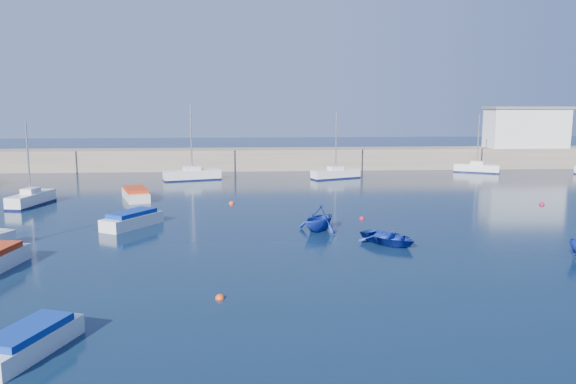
{
  "coord_description": "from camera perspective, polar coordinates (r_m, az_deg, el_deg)",
  "views": [
    {
      "loc": [
        -5.76,
        -25.22,
        8.54
      ],
      "look_at": [
        -2.97,
        17.62,
        1.6
      ],
      "focal_mm": 35.0,
      "sensor_mm": 36.0,
      "label": 1
    }
  ],
  "objects": [
    {
      "name": "back_wall",
      "position": [
        71.82,
        0.89,
        3.39
      ],
      "size": [
        96.0,
        4.5,
        2.6
      ],
      "primitive_type": "cube",
      "color": "gray",
      "rests_on": "ground"
    },
    {
      "name": "motorboat_2",
      "position": [
        51.21,
        -15.23,
        -0.18
      ],
      "size": [
        3.35,
        5.4,
        1.05
      ],
      "rotation": [
        0.0,
        0.0,
        0.33
      ],
      "color": "silver",
      "rests_on": "ground"
    },
    {
      "name": "motorboat_3",
      "position": [
        21.72,
        -24.81,
        -13.56
      ],
      "size": [
        2.72,
        4.37,
        0.97
      ],
      "rotation": [
        0.0,
        0.0,
        -0.33
      ],
      "color": "silver",
      "rests_on": "ground"
    },
    {
      "name": "sailboat_7",
      "position": [
        72.09,
        18.62,
        2.34
      ],
      "size": [
        5.33,
        3.71,
        7.01
      ],
      "rotation": [
        0.0,
        0.0,
        1.09
      ],
      "color": "silver",
      "rests_on": "ground"
    },
    {
      "name": "harbor_office",
      "position": [
        79.77,
        23.04,
        5.98
      ],
      "size": [
        10.0,
        4.0,
        5.0
      ],
      "primitive_type": "cube",
      "color": "silver",
      "rests_on": "back_wall"
    },
    {
      "name": "buoy_0",
      "position": [
        25.19,
        -6.93,
        -10.7
      ],
      "size": [
        0.41,
        0.41,
        0.41
      ],
      "primitive_type": "sphere",
      "color": "#D9400B",
      "rests_on": "ground"
    },
    {
      "name": "buoy_3",
      "position": [
        47.53,
        -5.75,
        -1.22
      ],
      "size": [
        0.48,
        0.48,
        0.48
      ],
      "primitive_type": "sphere",
      "color": "#D9400B",
      "rests_on": "ground"
    },
    {
      "name": "dinghy_left",
      "position": [
        37.39,
        3.16,
        -2.68
      ],
      "size": [
        4.27,
        4.32,
        1.72
      ],
      "primitive_type": "imported",
      "rotation": [
        0.0,
        0.0,
        -0.71
      ],
      "color": "#162D9C",
      "rests_on": "ground"
    },
    {
      "name": "sailboat_5",
      "position": [
        62.58,
        -9.71,
        1.77
      ],
      "size": [
        6.41,
        3.44,
        8.2
      ],
      "rotation": [
        0.0,
        0.0,
        1.86
      ],
      "color": "silver",
      "rests_on": "ground"
    },
    {
      "name": "buoy_4",
      "position": [
        51.6,
        24.38,
        -1.17
      ],
      "size": [
        0.46,
        0.46,
        0.46
      ],
      "primitive_type": "sphere",
      "color": "red",
      "rests_on": "ground"
    },
    {
      "name": "buoy_1",
      "position": [
        41.66,
        7.52,
        -2.73
      ],
      "size": [
        0.38,
        0.38,
        0.38
      ],
      "primitive_type": "sphere",
      "color": "red",
      "rests_on": "ground"
    },
    {
      "name": "sailboat_6",
      "position": [
        63.09,
        4.86,
        1.87
      ],
      "size": [
        5.76,
        3.61,
        7.42
      ],
      "rotation": [
        0.0,
        0.0,
        1.97
      ],
      "color": "silver",
      "rests_on": "ground"
    },
    {
      "name": "ground",
      "position": [
        27.24,
        8.79,
        -9.2
      ],
      "size": [
        220.0,
        220.0,
        0.0
      ],
      "primitive_type": "plane",
      "color": "#0B1D33",
      "rests_on": "ground"
    },
    {
      "name": "sailboat_3",
      "position": [
        51.18,
        -24.64,
        -0.61
      ],
      "size": [
        2.45,
        5.31,
        6.92
      ],
      "rotation": [
        0.0,
        0.0,
        -0.21
      ],
      "color": "silver",
      "rests_on": "ground"
    },
    {
      "name": "motorboat_1",
      "position": [
        40.06,
        -15.56,
        -2.7
      ],
      "size": [
        3.79,
        4.72,
        1.12
      ],
      "rotation": [
        0.0,
        0.0,
        -0.56
      ],
      "color": "silver",
      "rests_on": "ground"
    },
    {
      "name": "dinghy_center",
      "position": [
        34.6,
        10.18,
        -4.59
      ],
      "size": [
        4.42,
        4.63,
        0.78
      ],
      "primitive_type": "imported",
      "rotation": [
        0.0,
        0.0,
        0.65
      ],
      "color": "#162D9C",
      "rests_on": "ground"
    }
  ]
}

